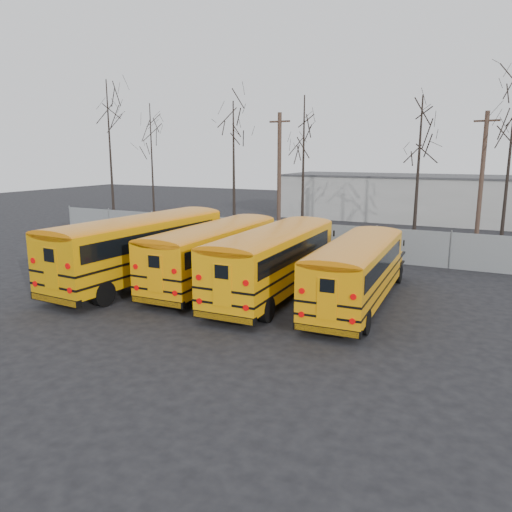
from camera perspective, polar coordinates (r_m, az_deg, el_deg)
The scene contains 15 objects.
ground at distance 20.25m, azimuth -5.79°, elevation -6.08°, with size 120.00×120.00×0.00m, color black.
fence at distance 30.54m, azimuth 6.24°, elevation 1.92°, with size 40.00×0.04×2.00m, color gray.
distant_building at distance 49.16m, azimuth 16.68°, elevation 6.40°, with size 22.00×8.00×4.00m, color #B3B2AE.
bus_a at distance 24.41m, azimuth -12.83°, elevation 1.43°, with size 3.34×11.90×3.29m.
bus_b at distance 23.51m, azimuth -4.68°, elevation 0.83°, with size 2.68×10.67×2.97m.
bus_c at distance 21.70m, azimuth 2.23°, elevation 0.05°, with size 2.80×10.96×3.05m.
bus_d at distance 20.62m, azimuth 11.55°, elevation -1.19°, with size 2.74×10.14×2.81m.
utility_pole_left at distance 34.11m, azimuth 2.66°, elevation 8.93°, with size 1.56×0.35×8.76m.
utility_pole_right at distance 33.54m, azimuth 24.35°, elevation 7.71°, with size 1.48×0.61×8.60m.
tree_0 at distance 42.42m, azimuth -16.30°, elevation 10.90°, with size 0.26×0.26×11.77m, color black.
tree_1 at distance 38.50m, azimuth -11.76°, elevation 9.53°, with size 0.26×0.26×9.69m, color black.
tree_2 at distance 34.60m, azimuth -2.56°, elevation 9.41°, with size 0.26×0.26×9.54m, color black.
tree_3 at distance 33.08m, azimuth 5.41°, elevation 9.44°, with size 0.26×0.26×9.74m, color black.
tree_4 at distance 32.89m, azimuth 18.00°, elevation 8.78°, with size 0.26×0.26×9.59m, color black.
tree_5 at distance 32.84m, azimuth 26.93°, elevation 9.48°, with size 0.26×0.26×11.18m, color black.
Camera 1 is at (10.36, -16.26, 6.19)m, focal length 35.00 mm.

